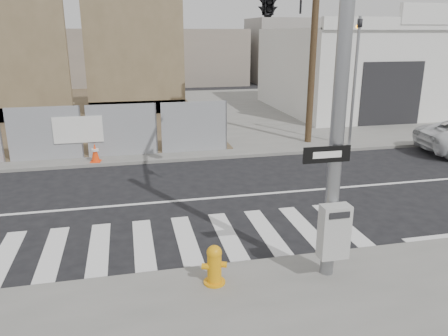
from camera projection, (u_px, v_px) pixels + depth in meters
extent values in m
plane|color=black|center=(174.00, 201.00, 12.69)|extent=(100.00, 100.00, 0.00)
cube|color=slate|center=(147.00, 115.00, 25.71)|extent=(50.00, 20.00, 0.12)
cylinder|color=gray|center=(340.00, 96.00, 7.67)|extent=(0.26, 0.26, 7.00)
cube|color=#B2B2AF|center=(334.00, 232.00, 8.13)|extent=(0.55, 0.30, 1.05)
cube|color=black|center=(327.00, 154.00, 7.76)|extent=(0.90, 0.03, 0.30)
cube|color=silver|center=(327.00, 155.00, 7.75)|extent=(0.55, 0.01, 0.12)
cylinder|color=gray|center=(354.00, 83.00, 17.85)|extent=(0.12, 0.12, 5.20)
imported|color=black|center=(360.00, 19.00, 17.10)|extent=(0.16, 0.20, 1.00)
cube|color=brown|center=(5.00, 44.00, 22.11)|extent=(6.00, 0.50, 8.00)
cube|color=brown|center=(16.00, 113.00, 23.55)|extent=(6.00, 1.30, 0.80)
cube|color=brown|center=(135.00, 43.00, 24.40)|extent=(5.50, 0.50, 8.00)
cube|color=brown|center=(138.00, 106.00, 25.85)|extent=(5.50, 1.30, 0.80)
cube|color=silver|center=(375.00, 69.00, 26.99)|extent=(12.00, 10.00, 4.80)
cube|color=silver|center=(435.00, 24.00, 21.56)|extent=(12.00, 0.30, 0.60)
cube|color=silver|center=(437.00, 14.00, 21.38)|extent=(4.00, 0.30, 1.00)
cube|color=black|center=(391.00, 94.00, 22.13)|extent=(3.40, 0.06, 3.20)
cylinder|color=#463620|center=(315.00, 22.00, 17.66)|extent=(0.28, 0.28, 10.00)
cylinder|color=orange|center=(214.00, 282.00, 8.33)|extent=(0.53, 0.53, 0.04)
cylinder|color=orange|center=(214.00, 268.00, 8.25)|extent=(0.35, 0.35, 0.62)
sphere|color=orange|center=(214.00, 253.00, 8.15)|extent=(0.29, 0.29, 0.29)
cylinder|color=orange|center=(206.00, 266.00, 8.19)|extent=(0.18, 0.16, 0.11)
cylinder|color=orange|center=(223.00, 265.00, 8.26)|extent=(0.18, 0.16, 0.11)
cube|color=#FF3F0D|center=(96.00, 161.00, 16.15)|extent=(0.41, 0.41, 0.03)
cone|color=#FF3F0D|center=(95.00, 153.00, 16.05)|extent=(0.36, 0.36, 0.70)
cylinder|color=silver|center=(95.00, 150.00, 16.02)|extent=(0.27, 0.27, 0.08)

